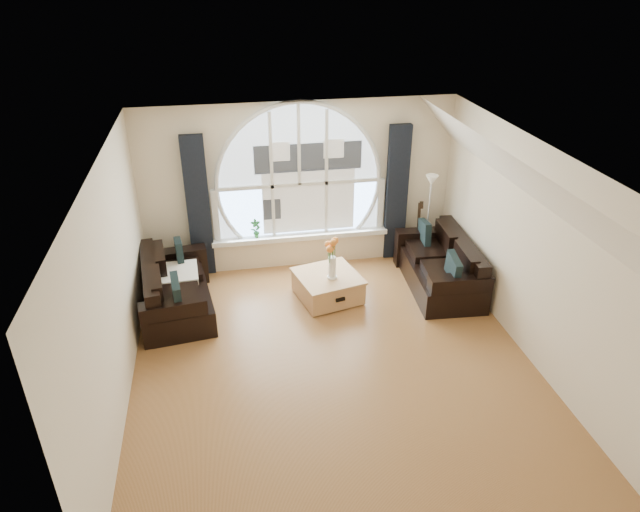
% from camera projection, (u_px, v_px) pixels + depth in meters
% --- Properties ---
extents(ground, '(5.00, 5.50, 0.01)m').
position_uv_depth(ground, '(333.00, 360.00, 7.28)').
color(ground, brown).
rests_on(ground, ground).
extents(ceiling, '(5.00, 5.50, 0.01)m').
position_uv_depth(ceiling, '(335.00, 158.00, 6.01)').
color(ceiling, silver).
rests_on(ceiling, ground).
extents(wall_back, '(5.00, 0.01, 2.70)m').
position_uv_depth(wall_back, '(299.00, 186.00, 9.03)').
color(wall_back, beige).
rests_on(wall_back, ground).
extents(wall_front, '(5.00, 0.01, 2.70)m').
position_uv_depth(wall_front, '(408.00, 444.00, 4.26)').
color(wall_front, beige).
rests_on(wall_front, ground).
extents(wall_left, '(0.01, 5.50, 2.70)m').
position_uv_depth(wall_left, '(113.00, 289.00, 6.25)').
color(wall_left, beige).
rests_on(wall_left, ground).
extents(wall_right, '(0.01, 5.50, 2.70)m').
position_uv_depth(wall_right, '(530.00, 251.00, 7.05)').
color(wall_right, beige).
rests_on(wall_right, ground).
extents(attic_slope, '(0.92, 5.50, 0.72)m').
position_uv_depth(attic_slope, '(521.00, 176.00, 6.53)').
color(attic_slope, silver).
rests_on(attic_slope, ground).
extents(arched_window, '(2.60, 0.06, 2.15)m').
position_uv_depth(arched_window, '(299.00, 170.00, 8.88)').
color(arched_window, silver).
rests_on(arched_window, wall_back).
extents(window_sill, '(2.90, 0.22, 0.08)m').
position_uv_depth(window_sill, '(301.00, 236.00, 9.34)').
color(window_sill, white).
rests_on(window_sill, wall_back).
extents(window_frame, '(2.76, 0.08, 2.15)m').
position_uv_depth(window_frame, '(299.00, 171.00, 8.85)').
color(window_frame, white).
rests_on(window_frame, wall_back).
extents(neighbor_house, '(1.70, 0.02, 1.50)m').
position_uv_depth(neighbor_house, '(309.00, 177.00, 8.95)').
color(neighbor_house, silver).
rests_on(neighbor_house, wall_back).
extents(curtain_left, '(0.35, 0.12, 2.30)m').
position_uv_depth(curtain_left, '(198.00, 208.00, 8.77)').
color(curtain_left, black).
rests_on(curtain_left, ground).
extents(curtain_right, '(0.35, 0.12, 2.30)m').
position_uv_depth(curtain_right, '(397.00, 194.00, 9.28)').
color(curtain_right, black).
rests_on(curtain_right, ground).
extents(sofa_left, '(1.09, 1.84, 0.78)m').
position_uv_depth(sofa_left, '(176.00, 286.00, 8.15)').
color(sofa_left, black).
rests_on(sofa_left, ground).
extents(sofa_right, '(1.01, 1.85, 0.80)m').
position_uv_depth(sofa_right, '(439.00, 264.00, 8.72)').
color(sofa_right, black).
rests_on(sofa_right, ground).
extents(coffee_chest, '(1.07, 1.07, 0.43)m').
position_uv_depth(coffee_chest, '(328.00, 285.00, 8.51)').
color(coffee_chest, '#AC7A4A').
rests_on(coffee_chest, ground).
extents(throw_blanket, '(0.58, 0.58, 0.10)m').
position_uv_depth(throw_blanket, '(179.00, 274.00, 8.26)').
color(throw_blanket, silver).
rests_on(throw_blanket, sofa_left).
extents(vase_flowers, '(0.24, 0.24, 0.70)m').
position_uv_depth(vase_flowers, '(332.00, 255.00, 8.17)').
color(vase_flowers, white).
rests_on(vase_flowers, coffee_chest).
extents(floor_lamp, '(0.24, 0.24, 1.60)m').
position_uv_depth(floor_lamp, '(428.00, 222.00, 9.12)').
color(floor_lamp, '#B2B2B2').
rests_on(floor_lamp, ground).
extents(guitar, '(0.40, 0.31, 1.06)m').
position_uv_depth(guitar, '(417.00, 228.00, 9.56)').
color(guitar, brown).
rests_on(guitar, ground).
extents(potted_plant, '(0.19, 0.15, 0.31)m').
position_uv_depth(potted_plant, '(256.00, 229.00, 9.13)').
color(potted_plant, '#1E6023').
rests_on(potted_plant, window_sill).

